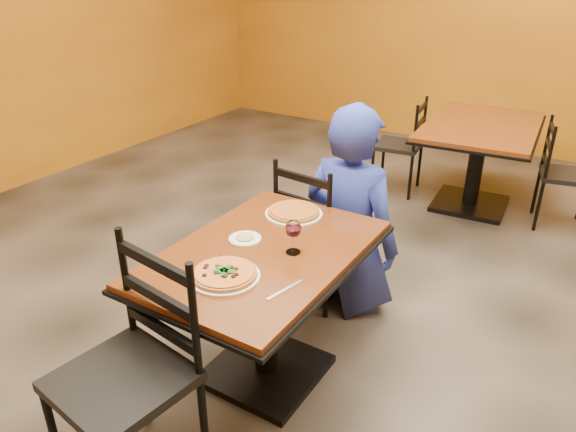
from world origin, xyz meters
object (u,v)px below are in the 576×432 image
Objects in this scene: table_second at (479,146)px; chair_second_right at (567,176)px; plate_main at (225,276)px; plate_far at (294,214)px; chair_main_far at (319,229)px; chair_second_left at (398,146)px; chair_main_near at (122,382)px; table_main at (264,284)px; diner at (352,209)px; side_plate at (245,239)px; pizza_main at (224,273)px; pizza_far at (294,211)px; wine_glass at (293,235)px.

chair_second_right is at bearing 0.00° from table_second.
plate_far is at bearing 96.09° from plate_main.
chair_second_left is (-0.23, 1.93, -0.03)m from chair_main_far.
chair_main_near is 1.25m from plate_far.
table_main is at bearing 88.82° from plate_main.
chair_second_left reaches higher than plate_far.
plate_main and plate_far have the same top height.
table_main is 1.40× the size of chair_second_left.
side_plate is (-0.19, -0.81, 0.11)m from diner.
side_plate is at bearing 96.54° from chair_main_far.
chair_main_far is 3.32× the size of pizza_main.
table_second is 1.60× the size of chair_second_left.
table_second is at bearing 78.18° from chair_second_right.
chair_second_right is at bearing 79.51° from chair_main_near.
pizza_far reaches higher than side_plate.
chair_main_near is 3.57m from chair_second_left.
wine_glass reaches higher than pizza_main.
diner is at bearing 76.49° from side_plate.
side_plate is (-0.05, -0.37, 0.00)m from plate_far.
chair_second_right is at bearing -115.49° from chair_main_far.
diner reaches higher than plate_main.
plate_far is 1.11× the size of pizza_far.
chair_second_right is at bearing 64.07° from plate_far.
plate_far is (0.29, -2.33, 0.32)m from chair_second_left.
chair_main_far is at bearing 96.82° from plate_main.
wine_glass is at bearing 3.98° from side_plate.
pizza_far is at bearing 96.10° from chair_main_near.
wine_glass reaches higher than plate_main.
chair_main_near is at bearing -91.62° from pizza_far.
plate_main is 0.38m from wine_glass.
chair_main_far is 1.09× the size of chair_second_right.
table_main is 2.77m from chair_second_left.
chair_main_near is 3.34× the size of plate_main.
chair_second_right is 4.82× the size of wine_glass.
table_main is 7.69× the size of side_plate.
chair_second_right is (1.05, 2.74, -0.12)m from table_main.
plate_far is (0.03, 1.22, 0.24)m from chair_main_near.
table_second is at bearing 79.99° from side_plate.
diner is at bearing 85.95° from table_main.
chair_second_left is at bearing 97.04° from pizza_far.
diner reaches higher than chair_second_right.
side_plate is at bearing -98.27° from plate_far.
table_second is 3.59m from chair_main_near.
chair_main_far is at bearing 0.20° from chair_second_left.
diner is 1.14m from plate_main.
table_main is at bearing -78.87° from plate_far.
plate_far is 0.42m from wine_glass.
plate_far reaches higher than table_main.
wine_glass is (-0.21, -2.69, 0.28)m from table_second.
chair_second_left reaches higher than table_main.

